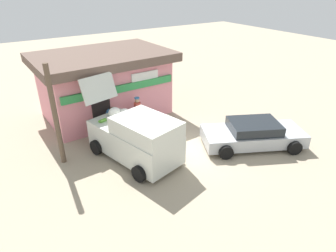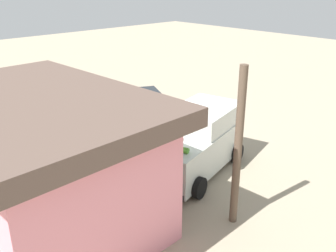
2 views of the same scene
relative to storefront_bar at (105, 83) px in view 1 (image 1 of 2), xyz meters
name	(u,v)px [view 1 (image 1 of 2)]	position (x,y,z in m)	size (l,w,h in m)	color
ground_plane	(181,148)	(1.30, -5.28, -1.75)	(60.00, 60.00, 0.00)	tan
storefront_bar	(105,83)	(0.00, 0.00, 0.00)	(6.97, 4.88, 3.38)	pink
delivery_van	(136,137)	(-0.70, -4.94, -0.76)	(2.95, 4.71, 3.08)	silver
parked_sedan	(253,134)	(4.17, -6.79, -1.20)	(4.78, 3.59, 1.15)	#B2B7BC
vendor_standing	(138,111)	(0.57, -2.61, -0.78)	(0.46, 0.51, 1.69)	#4C4C51
customer_bending	(108,119)	(-0.86, -2.35, -0.94)	(0.75, 0.68, 1.32)	#726047
unloaded_banana_pile	(91,128)	(-1.51, -1.64, -1.52)	(0.92, 0.91, 0.48)	silver
paint_bucket	(160,120)	(1.86, -2.60, -1.57)	(0.31, 0.31, 0.35)	blue
utility_pole	(55,116)	(-3.39, -3.53, 0.32)	(0.20, 0.20, 4.14)	brown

